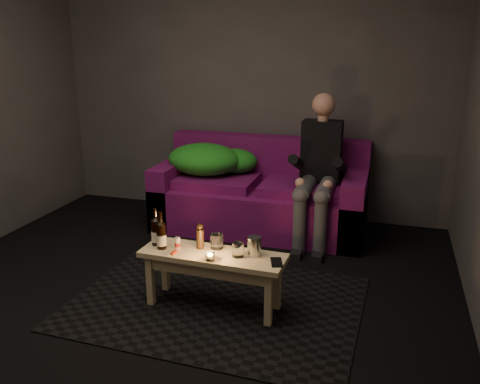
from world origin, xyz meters
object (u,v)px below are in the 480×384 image
at_px(coffee_table, 213,263).
at_px(beer_bottle_a, 156,231).
at_px(steel_cup, 254,246).
at_px(beer_bottle_b, 161,235).
at_px(person, 318,167).
at_px(sofa, 261,197).

bearing_deg(coffee_table, beer_bottle_a, 176.78).
xyz_separation_m(coffee_table, beer_bottle_a, (-0.42, 0.02, 0.17)).
bearing_deg(steel_cup, beer_bottle_b, -173.25).
bearing_deg(steel_cup, person, 81.41).
bearing_deg(coffee_table, person, 71.49).
bearing_deg(person, coffee_table, -108.51).
relative_size(coffee_table, beer_bottle_a, 3.76).
bearing_deg(sofa, coffee_table, -87.36).
bearing_deg(beer_bottle_a, person, 57.44).
relative_size(beer_bottle_a, steel_cup, 2.09).
bearing_deg(beer_bottle_a, sofa, 77.54).
distance_m(person, coffee_table, 1.56).
relative_size(person, coffee_table, 1.32).
relative_size(sofa, beer_bottle_b, 7.49).
height_order(sofa, person, person).
xyz_separation_m(person, coffee_table, (-0.48, -1.44, -0.35)).
height_order(coffee_table, steel_cup, steel_cup).
xyz_separation_m(coffee_table, steel_cup, (0.27, 0.05, 0.13)).
bearing_deg(coffee_table, steel_cup, 10.12).
bearing_deg(beer_bottle_b, steel_cup, 6.75).
bearing_deg(beer_bottle_b, sofa, 80.07).
bearing_deg(coffee_table, beer_bottle_b, -175.84).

